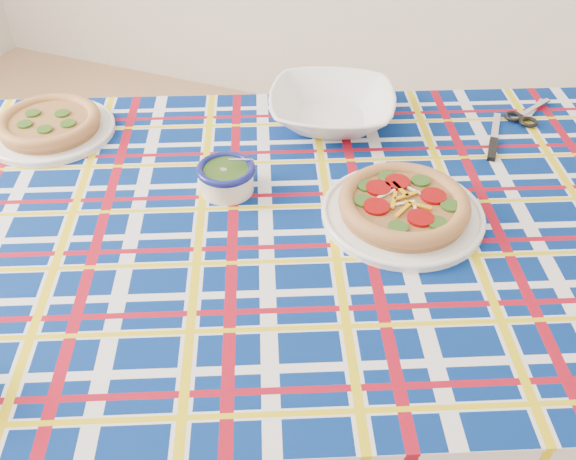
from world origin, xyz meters
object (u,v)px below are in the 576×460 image
at_px(serving_bowl, 332,108).
at_px(pesto_bowl, 226,176).
at_px(main_focaccia_plate, 404,204).
at_px(dining_table, 298,249).

bearing_deg(serving_bowl, pesto_bowl, -108.12).
bearing_deg(pesto_bowl, serving_bowl, 71.88).
distance_m(pesto_bowl, serving_bowl, 0.34).
xyz_separation_m(main_focaccia_plate, serving_bowl, (-0.23, 0.28, 0.00)).
bearing_deg(main_focaccia_plate, dining_table, -156.81).
bearing_deg(dining_table, serving_bowl, 74.71).
relative_size(pesto_bowl, serving_bowl, 0.41).
relative_size(dining_table, pesto_bowl, 15.53).
height_order(dining_table, serving_bowl, serving_bowl).
xyz_separation_m(pesto_bowl, serving_bowl, (0.11, 0.32, 0.00)).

